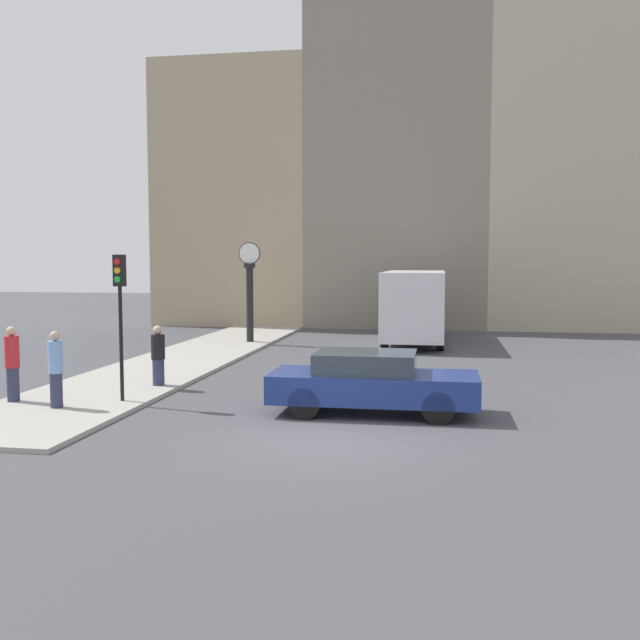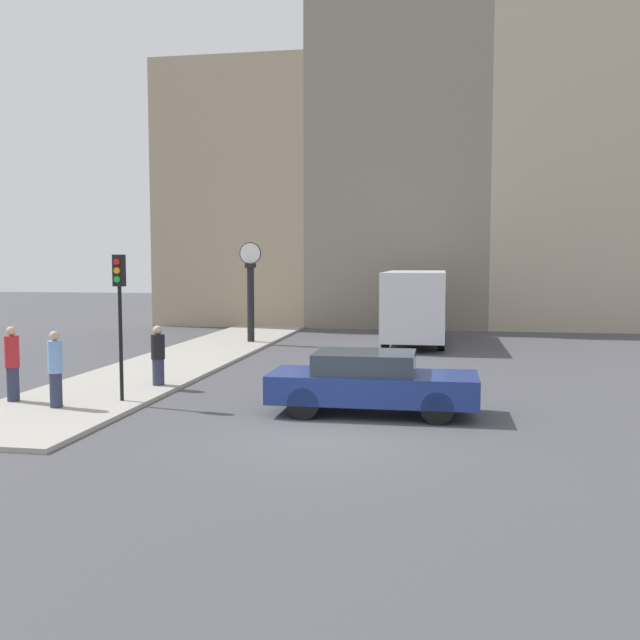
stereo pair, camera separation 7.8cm
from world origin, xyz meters
The scene contains 10 objects.
ground_plane centered at (0.00, 0.00, 0.00)m, with size 120.00×120.00×0.00m, color #47474C.
sidewalk_corner centered at (-6.60, 11.86, 0.05)m, with size 3.65×27.72×0.10m, color #A39E93.
building_row centered at (0.44, 25.02, 8.05)m, with size 26.27×5.00×17.12m.
sedan_car centered at (0.67, 2.44, 0.74)m, with size 4.70×1.85×1.42m.
bus_distant centered at (1.14, 16.68, 1.73)m, with size 2.48×7.28×3.05m.
traffic_light_near centered at (-5.41, 2.45, 2.65)m, with size 0.26×0.24×3.54m.
street_clock centered at (-5.68, 15.31, 2.20)m, with size 0.92×0.38×4.16m.
pedestrian_black_jacket centered at (-5.38, 4.65, 0.92)m, with size 0.37×0.37×1.64m.
pedestrian_blue_stripe centered at (-6.55, 1.44, 1.01)m, with size 0.33×0.33×1.78m.
pedestrian_red_top centered at (-7.97, 1.95, 1.02)m, with size 0.34×0.34×1.82m.
Camera 2 is at (2.23, -13.58, 3.49)m, focal length 40.00 mm.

